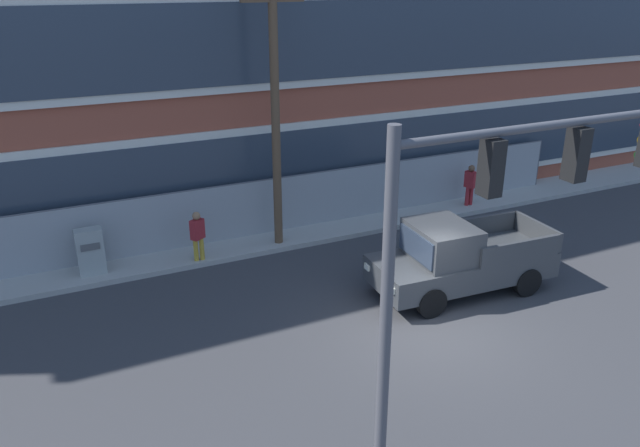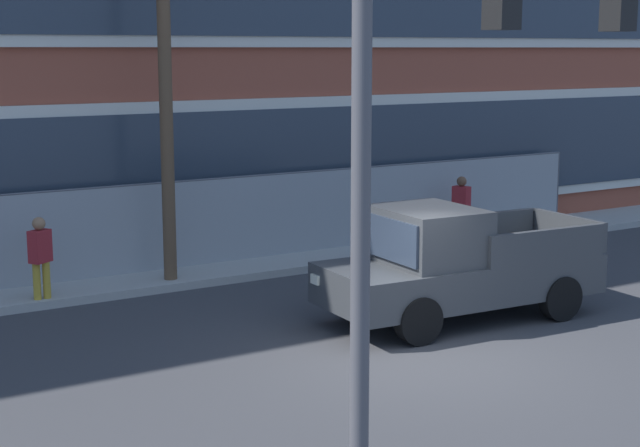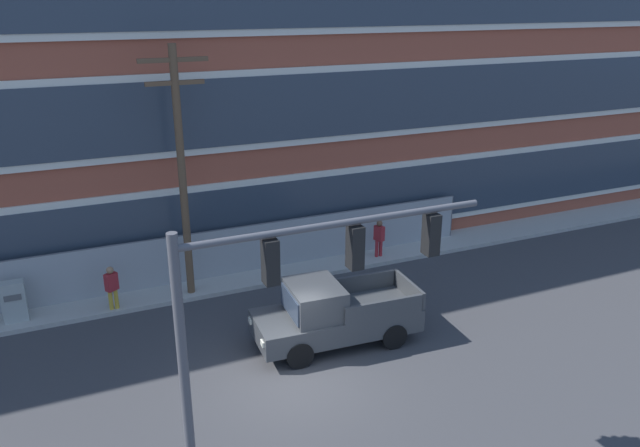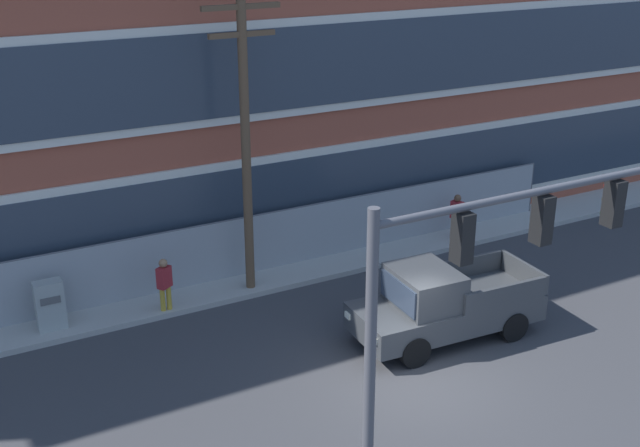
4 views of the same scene
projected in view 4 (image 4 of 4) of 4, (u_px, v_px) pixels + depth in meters
name	position (u px, v px, depth m)	size (l,w,h in m)	color
ground_plane	(416.00, 383.00, 19.03)	(160.00, 160.00, 0.00)	#38383A
sidewalk_building_side	(287.00, 273.00, 24.63)	(80.00, 1.88, 0.16)	#9E9B93
chain_link_fence	(174.00, 262.00, 23.11)	(27.19, 0.06, 2.00)	gray
traffic_signal_mast	(473.00, 276.00, 13.85)	(6.50, 0.43, 6.20)	#4C4C51
pickup_truck_dark_grey	(442.00, 305.00, 20.73)	(5.15, 2.30, 2.04)	#383A3D
utility_pole_near_corner	(245.00, 135.00, 21.87)	(2.19, 0.26, 8.66)	brown
electrical_cabinet	(50.00, 308.00, 21.01)	(0.74, 0.44, 1.51)	#939993
pedestrian_near_cabinet	(165.00, 283.00, 21.89)	(0.47, 0.41, 1.69)	#B7932D
pedestrian_by_fence	(457.00, 215.00, 26.79)	(0.35, 0.45, 1.69)	maroon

